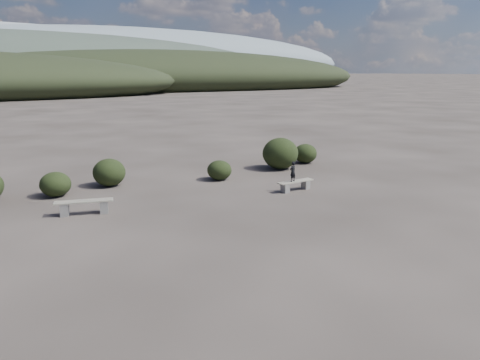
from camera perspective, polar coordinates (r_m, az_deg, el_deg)
ground at (r=13.56m, az=5.04°, el=-7.77°), size 1200.00×1200.00×0.00m
bench_left at (r=16.98m, az=-18.46°, el=-3.02°), size 1.99×0.83×0.49m
bench_right at (r=19.41m, az=6.79°, el=-0.57°), size 1.69×0.51×0.42m
seated_person at (r=19.17m, az=6.45°, el=1.04°), size 0.35×0.27×0.83m
shrub_a at (r=19.73m, az=-21.58°, el=-0.49°), size 1.19×1.19×0.98m
shrub_b at (r=20.78m, az=-15.66°, el=0.90°), size 1.38×1.38×1.18m
shrub_c at (r=21.18m, az=-2.53°, el=1.21°), size 1.11×1.11×0.89m
shrub_d at (r=23.58m, az=4.94°, el=3.25°), size 1.80×1.80×1.57m
shrub_e at (r=25.29m, az=7.96°, el=3.22°), size 1.23×1.23×1.03m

